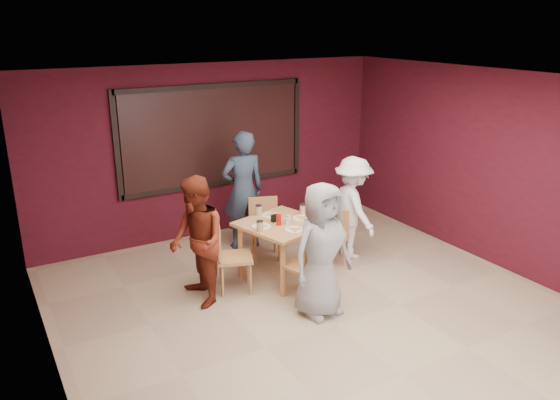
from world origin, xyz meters
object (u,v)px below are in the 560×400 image
chair_front (308,264)px  chair_left (229,253)px  chair_back (264,224)px  diner_front (322,250)px  diner_back (243,190)px  diner_right (353,208)px  dining_table (282,230)px  diner_left (197,242)px  chair_right (332,233)px

chair_front → chair_left: 1.05m
chair_back → diner_front: size_ratio=0.54×
diner_back → diner_right: bearing=144.6°
dining_table → diner_left: bearing=-175.5°
chair_right → diner_front: bearing=-130.5°
chair_right → diner_back: diner_back is taller
diner_left → diner_right: (2.54, 0.19, -0.05)m
diner_front → diner_right: 1.81m
chair_right → diner_front: 1.47m
diner_front → diner_back: (0.12, 2.33, 0.10)m
dining_table → chair_right: bearing=-1.1°
diner_front → diner_right: (1.37, 1.18, -0.06)m
chair_back → chair_left: 1.18m
diner_back → diner_right: diner_back is taller
dining_table → diner_left: size_ratio=0.76×
diner_left → chair_back: bearing=123.9°
chair_back → chair_left: (-0.93, -0.73, 0.01)m
chair_front → diner_right: diner_right is taller
chair_back → chair_left: chair_left is taller
chair_left → diner_front: (0.70, -1.11, 0.31)m
diner_front → diner_back: 2.33m
chair_back → diner_front: diner_front is taller
diner_back → diner_right: size_ratio=1.20×
dining_table → diner_right: 1.27m
dining_table → chair_right: size_ratio=1.47×
chair_front → chair_right: 1.11m
chair_back → diner_right: bearing=-29.9°
dining_table → chair_back: dining_table is taller
chair_front → diner_back: 1.99m
diner_back → chair_front: bearing=95.5°
chair_left → diner_right: size_ratio=0.60×
chair_front → chair_right: (0.86, 0.69, -0.00)m
diner_front → chair_left: bearing=116.2°
diner_right → diner_front: bearing=136.4°
diner_right → chair_front: bearing=126.9°
chair_right → diner_back: size_ratio=0.46×
diner_back → diner_right: (1.24, -1.14, -0.16)m
chair_front → diner_front: (-0.06, -0.39, 0.35)m
dining_table → diner_back: bearing=89.1°
chair_left → diner_front: diner_front is taller
chair_right → diner_right: (0.44, 0.10, 0.29)m
dining_table → diner_back: size_ratio=0.67×
chair_left → dining_table: bearing=-0.5°
chair_back → diner_back: (-0.10, 0.49, 0.42)m
dining_table → diner_left: diner_left is taller
diner_back → diner_left: diner_back is taller
chair_right → diner_left: size_ratio=0.52×
dining_table → diner_front: (-0.10, -1.10, 0.13)m
chair_right → diner_right: bearing=12.8°
chair_left → diner_left: 0.57m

